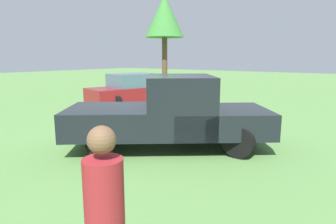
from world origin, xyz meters
TOP-DOWN VIEW (x-y plane):
  - ground_plane at (0.00, 0.00)m, footprint 80.00×80.00m
  - pickup_truck at (-0.89, 0.30)m, footprint 4.94×4.45m
  - sedan_far at (4.33, -4.07)m, footprint 2.91×4.87m
  - person_bystander at (-3.24, 4.55)m, footprint 0.40×0.40m
  - tree_far_center at (6.98, -9.81)m, footprint 2.56×2.56m

SIDE VIEW (x-z plane):
  - ground_plane at x=0.00m, z-range 0.00..0.00m
  - sedan_far at x=4.33m, z-range -0.06..1.42m
  - pickup_truck at x=-0.89m, z-range 0.02..1.80m
  - person_bystander at x=-3.24m, z-range 0.11..1.81m
  - tree_far_center at x=6.98m, z-range 1.68..7.92m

